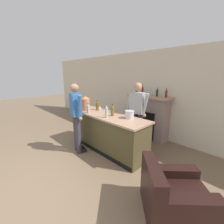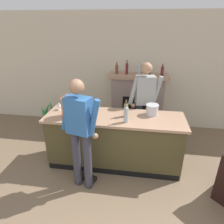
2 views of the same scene
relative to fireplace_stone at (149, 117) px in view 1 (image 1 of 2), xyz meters
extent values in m
plane|color=brown|center=(-0.15, -3.50, -0.71)|extent=(24.00, 24.00, 0.00)
cube|color=beige|center=(-0.15, 0.26, 0.67)|extent=(12.00, 0.07, 2.75)
cube|color=#483F24|center=(-0.36, -1.50, -0.23)|extent=(2.37, 0.68, 0.94)
cube|color=tan|center=(-0.36, -1.50, 0.26)|extent=(2.44, 0.75, 0.04)
cube|color=black|center=(-0.36, -1.84, -0.66)|extent=(2.33, 0.01, 0.10)
cube|color=gray|center=(0.00, 0.01, -0.05)|extent=(1.21, 0.44, 1.32)
cube|color=black|center=(0.00, -0.23, -0.22)|extent=(0.67, 0.02, 0.84)
cube|color=tan|center=(0.00, -0.01, 0.65)|extent=(1.37, 0.52, 0.07)
cylinder|color=brown|center=(-0.51, -0.01, 0.78)|extent=(0.07, 0.07, 0.20)
cylinder|color=brown|center=(-0.51, -0.01, 0.91)|extent=(0.03, 0.03, 0.07)
cylinder|color=maroon|center=(-0.28, -0.01, 0.80)|extent=(0.06, 0.06, 0.24)
cylinder|color=maroon|center=(-0.28, -0.01, 0.96)|extent=(0.02, 0.02, 0.08)
cylinder|color=#AEBDBF|center=(0.01, -0.01, 0.78)|extent=(0.07, 0.07, 0.20)
cylinder|color=#AEBDBF|center=(0.01, -0.01, 0.92)|extent=(0.03, 0.03, 0.07)
cylinder|color=#1F3220|center=(0.24, -0.01, 0.78)|extent=(0.07, 0.07, 0.19)
cylinder|color=#1F3220|center=(0.24, -0.01, 0.91)|extent=(0.03, 0.03, 0.06)
cylinder|color=maroon|center=(0.53, -0.01, 0.78)|extent=(0.07, 0.07, 0.19)
cylinder|color=maroon|center=(0.53, -0.01, 0.91)|extent=(0.03, 0.03, 0.06)
cube|color=black|center=(1.84, -2.13, -0.49)|extent=(1.21, 1.20, 0.43)
cube|color=black|center=(1.59, -2.37, -0.30)|extent=(0.70, 0.71, 0.80)
cube|color=black|center=(2.06, -2.35, -0.42)|extent=(0.77, 0.76, 0.57)
cube|color=black|center=(1.63, -1.90, -0.42)|extent=(0.77, 0.76, 0.57)
cylinder|color=#503D40|center=(-2.30, -0.23, -0.60)|extent=(0.27, 0.27, 0.21)
cylinder|color=#332319|center=(-2.30, -0.23, -0.50)|extent=(0.24, 0.24, 0.02)
cone|color=#348B4D|center=(-2.16, -0.20, -0.23)|extent=(0.18, 0.29, 0.48)
cone|color=#3C873C|center=(-2.33, -0.13, -0.30)|extent=(0.30, 0.20, 0.37)
cone|color=#26894D|center=(-2.34, -0.31, -0.31)|extent=(0.26, 0.20, 0.33)
cylinder|color=#363541|center=(-0.68, -2.18, -0.20)|extent=(0.13, 0.13, 1.01)
cube|color=black|center=(-0.66, -2.12, -0.67)|extent=(0.16, 0.26, 0.07)
cylinder|color=#363541|center=(-0.87, -2.13, -0.20)|extent=(0.13, 0.13, 1.01)
cube|color=black|center=(-0.86, -2.06, -0.67)|extent=(0.16, 0.26, 0.07)
cube|color=#2C5E9E|center=(-0.78, -2.16, 0.58)|extent=(0.40, 0.30, 0.54)
cylinder|color=#2C5E9E|center=(-0.55, -2.20, 0.57)|extent=(0.20, 0.08, 0.57)
sphere|color=#936A4E|center=(-0.54, -2.18, 0.27)|extent=(0.09, 0.09, 0.09)
cylinder|color=#2C5E9E|center=(-0.99, -2.08, 0.57)|extent=(0.20, 0.08, 0.57)
sphere|color=#936A4E|center=(-0.99, -2.06, 0.27)|extent=(0.09, 0.09, 0.09)
sphere|color=#936A4E|center=(-0.78, -2.16, 1.00)|extent=(0.21, 0.21, 0.21)
cylinder|color=#31424B|center=(0.06, -0.88, -0.20)|extent=(0.13, 0.13, 1.01)
cube|color=black|center=(0.07, -0.95, -0.67)|extent=(0.15, 0.26, 0.07)
cylinder|color=#31424B|center=(0.25, -0.84, -0.20)|extent=(0.13, 0.13, 1.01)
cube|color=black|center=(0.27, -0.90, -0.67)|extent=(0.15, 0.26, 0.07)
cube|color=#9BA0A1|center=(0.16, -0.86, 0.58)|extent=(0.40, 0.29, 0.56)
cylinder|color=#9BA0A1|center=(-0.06, -0.93, 0.58)|extent=(0.20, 0.08, 0.57)
sphere|color=tan|center=(-0.06, -0.94, 0.28)|extent=(0.09, 0.09, 0.09)
cylinder|color=#9BA0A1|center=(0.39, -0.83, 0.58)|extent=(0.20, 0.08, 0.57)
sphere|color=tan|center=(0.39, -0.85, 0.28)|extent=(0.09, 0.09, 0.09)
sphere|color=tan|center=(0.16, -0.86, 1.01)|extent=(0.21, 0.21, 0.21)
cylinder|color=#CD7747|center=(-1.13, -1.62, 0.46)|extent=(0.24, 0.24, 0.35)
cone|color=#CD7747|center=(-1.13, -1.62, 0.66)|extent=(0.25, 0.25, 0.07)
cylinder|color=#B29333|center=(-1.13, -1.76, 0.35)|extent=(0.02, 0.04, 0.02)
cylinder|color=silver|center=(0.29, -1.33, 0.37)|extent=(0.21, 0.21, 0.18)
cylinder|color=silver|center=(0.29, -1.33, 0.47)|extent=(0.23, 0.23, 0.01)
cylinder|color=brown|center=(-0.94, -1.34, 0.38)|extent=(0.08, 0.08, 0.20)
sphere|color=brown|center=(-0.94, -1.34, 0.49)|extent=(0.08, 0.08, 0.08)
cylinder|color=brown|center=(-0.94, -1.34, 0.53)|extent=(0.03, 0.03, 0.08)
cylinder|color=black|center=(-0.94, -1.34, 0.57)|extent=(0.04, 0.04, 0.01)
cylinder|color=#A6ACB9|center=(-0.82, -1.75, 0.38)|extent=(0.07, 0.07, 0.19)
sphere|color=#A6ACB9|center=(-0.82, -1.75, 0.47)|extent=(0.07, 0.07, 0.07)
cylinder|color=#A6ACB9|center=(-0.82, -1.75, 0.51)|extent=(0.03, 0.03, 0.07)
cylinder|color=black|center=(-0.82, -1.75, 0.55)|extent=(0.03, 0.03, 0.01)
cylinder|color=brown|center=(-0.16, -1.47, 0.39)|extent=(0.08, 0.08, 0.22)
sphere|color=brown|center=(-0.16, -1.47, 0.50)|extent=(0.07, 0.07, 0.07)
cylinder|color=brown|center=(-0.16, -1.47, 0.54)|extent=(0.03, 0.03, 0.08)
cylinder|color=black|center=(-0.16, -1.47, 0.59)|extent=(0.03, 0.03, 0.01)
cylinder|color=#9EACAC|center=(-0.14, -1.69, 0.40)|extent=(0.08, 0.08, 0.24)
sphere|color=#9EACAC|center=(-0.14, -1.69, 0.52)|extent=(0.07, 0.07, 0.07)
cylinder|color=#9EACAC|center=(-0.14, -1.69, 0.57)|extent=(0.03, 0.03, 0.09)
cylinder|color=black|center=(-0.14, -1.69, 0.62)|extent=(0.03, 0.03, 0.01)
cylinder|color=silver|center=(-1.42, -1.37, 0.28)|extent=(0.07, 0.07, 0.01)
cylinder|color=silver|center=(-1.42, -1.37, 0.32)|extent=(0.01, 0.01, 0.07)
cone|color=silver|center=(-1.42, -1.37, 0.39)|extent=(0.09, 0.09, 0.08)
cylinder|color=silver|center=(-0.80, -1.36, 0.28)|extent=(0.06, 0.06, 0.01)
cylinder|color=silver|center=(-0.80, -1.36, 0.32)|extent=(0.01, 0.01, 0.07)
cone|color=silver|center=(-0.80, -1.36, 0.39)|extent=(0.07, 0.07, 0.07)
camera|label=1|loc=(2.50, -4.05, 1.32)|focal=24.00mm
camera|label=2|loc=(0.07, -4.62, 1.78)|focal=32.00mm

